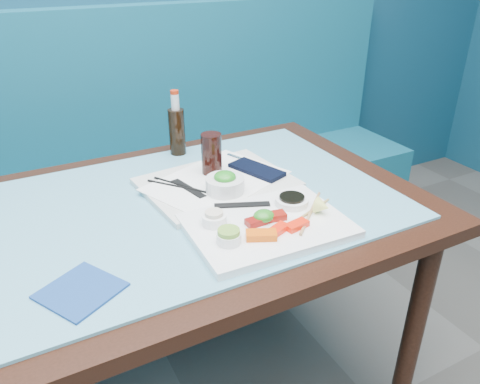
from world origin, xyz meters
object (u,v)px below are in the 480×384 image
booth_bench (112,200)px  dining_table (174,235)px  cola_glass (212,154)px  sashimi_plate (267,226)px  blue_napkin (81,291)px  cola_bottle_body (177,132)px  serving_tray (217,183)px  seaweed_bowl (225,185)px

booth_bench → dining_table: 0.89m
dining_table → cola_glass: size_ratio=11.06×
sashimi_plate → cola_glass: size_ratio=3.08×
booth_bench → cola_glass: (0.17, -0.73, 0.46)m
booth_bench → cola_glass: bearing=-76.6°
cola_glass → blue_napkin: 0.59m
booth_bench → cola_bottle_body: size_ratio=19.39×
serving_tray → blue_napkin: serving_tray is taller
serving_tray → cola_glass: cola_glass is taller
dining_table → cola_bottle_body: 0.41m
serving_tray → cola_bottle_body: (-0.01, 0.29, 0.07)m
sashimi_plate → serving_tray: sashimi_plate is taller
serving_tray → cola_glass: bearing=74.4°
dining_table → seaweed_bowl: seaweed_bowl is taller
cola_glass → blue_napkin: size_ratio=0.90×
booth_bench → sashimi_plate: size_ratio=7.70×
serving_tray → cola_glass: 0.09m
seaweed_bowl → cola_glass: (0.02, 0.13, 0.04)m
cola_bottle_body → blue_napkin: (-0.44, -0.59, -0.07)m
booth_bench → seaweed_bowl: 0.97m
cola_glass → sashimi_plate: bearing=-90.5°
booth_bench → sashimi_plate: 1.14m
seaweed_bowl → blue_napkin: seaweed_bowl is taller
serving_tray → blue_napkin: size_ratio=2.97×
sashimi_plate → cola_glass: 0.34m
serving_tray → cola_bottle_body: 0.30m
sashimi_plate → blue_napkin: 0.46m
serving_tray → blue_napkin: bearing=-151.3°
sashimi_plate → serving_tray: bearing=93.6°
cola_bottle_body → cola_glass: bearing=-84.8°
dining_table → blue_napkin: size_ratio=9.90×
dining_table → serving_tray: size_ratio=3.33×
seaweed_bowl → blue_napkin: size_ratio=0.77×
cola_glass → cola_bottle_body: size_ratio=0.82×
blue_napkin → sashimi_plate: bearing=3.5°
booth_bench → cola_glass: 0.88m
booth_bench → cola_bottle_body: bearing=-72.9°
dining_table → blue_napkin: bearing=-139.3°
booth_bench → dining_table: size_ratio=2.14×
booth_bench → cola_glass: size_ratio=23.70×
sashimi_plate → cola_bottle_body: (-0.02, 0.57, 0.07)m
dining_table → cola_bottle_body: bearing=65.9°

